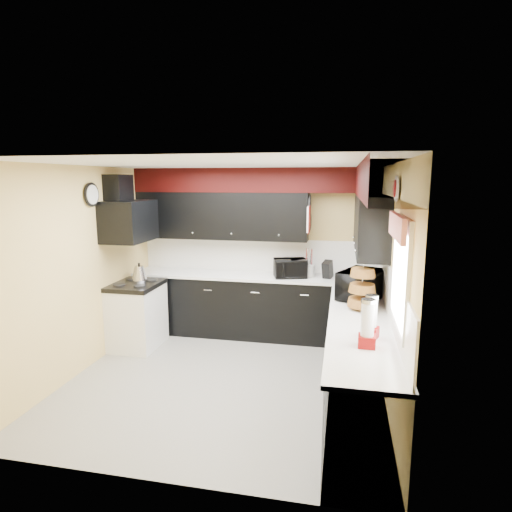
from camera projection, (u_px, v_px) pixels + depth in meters
The scene contains 35 objects.
ground at pixel (226, 379), 5.07m from camera, with size 3.60×3.60×0.00m, color gray.
wall_back at pixel (257, 251), 6.59m from camera, with size 3.60×0.06×2.50m, color #E0C666.
wall_right at pixel (390, 284), 4.49m from camera, with size 0.06×3.60×2.50m, color #E0C666.
wall_left at pixel (83, 270), 5.20m from camera, with size 0.06×3.60×2.50m, color #E0C666.
ceiling at pixel (224, 164), 4.63m from camera, with size 3.60×3.60×0.06m, color white.
cab_back at pixel (253, 306), 6.44m from camera, with size 3.60×0.60×0.90m, color black.
cab_right at pixel (358, 365), 4.40m from camera, with size 0.60×3.00×0.90m, color black.
counter_back at pixel (253, 276), 6.35m from camera, with size 3.62×0.64×0.04m, color white.
counter_right at pixel (360, 321), 4.32m from camera, with size 0.64×3.02×0.04m, color white.
splash_back at pixel (256, 255), 6.59m from camera, with size 3.60×0.02×0.50m, color white.
splash_right at pixel (389, 289), 4.51m from camera, with size 0.02×3.60×0.50m, color white.
upper_back at pixel (222, 216), 6.42m from camera, with size 2.60×0.35×0.70m, color black.
upper_right at pixel (370, 223), 5.30m from camera, with size 0.35×1.80×0.70m, color black.
soffit_back at pixel (254, 180), 6.22m from camera, with size 3.60×0.36×0.35m, color black.
soffit_right at pixel (379, 180), 4.17m from camera, with size 0.36×3.24×0.35m, color black.
stove at pixel (137, 317), 6.01m from camera, with size 0.60×0.75×0.86m, color white.
cooktop at pixel (136, 285), 5.93m from camera, with size 0.62×0.77×0.06m, color black.
hood at pixel (129, 221), 5.78m from camera, with size 0.50×0.78×0.55m, color black.
hood_duct at pixel (119, 190), 5.74m from camera, with size 0.24×0.40×0.40m, color black.
window at pixel (401, 274), 3.58m from camera, with size 0.03×0.86×0.96m, color white, non-canonical shape.
valance at pixel (397, 227), 3.52m from camera, with size 0.04×0.88×0.20m, color red.
pan_top at pixel (310, 203), 6.05m from camera, with size 0.03×0.22×0.40m, color black, non-canonical shape.
pan_mid at pixel (309, 222), 5.97m from camera, with size 0.03×0.28×0.46m, color black, non-canonical shape.
pan_low at pixel (310, 222), 6.23m from camera, with size 0.03×0.24×0.42m, color black, non-canonical shape.
cut_board at pixel (309, 219), 5.84m from camera, with size 0.03×0.26×0.35m, color white.
baskets at pixel (362, 288), 4.61m from camera, with size 0.27×0.27×0.50m, color brown, non-canonical shape.
clock at pixel (91, 195), 5.28m from camera, with size 0.03×0.30×0.30m, color black, non-canonical shape.
deco_plate at pixel (396, 188), 3.99m from camera, with size 0.03×0.24×0.24m, color white, non-canonical shape.
toaster_oven at pixel (290, 268), 6.17m from camera, with size 0.46×0.38×0.26m, color black.
microwave at pixel (362, 285), 5.05m from camera, with size 0.61×0.41×0.34m, color black.
utensil_crock at pixel (309, 271), 6.20m from camera, with size 0.17×0.17×0.18m, color silver.
knife_block at pixel (328, 270), 6.10m from camera, with size 0.11×0.16×0.25m, color black.
kettle at pixel (139, 273), 6.11m from camera, with size 0.22×0.22×0.20m, color #A5A5AA, non-canonical shape.
dispenser_a at pixel (367, 325), 3.57m from camera, with size 0.14×0.14×0.39m, color #5D0402, non-canonical shape.
dispenser_b at pixel (371, 319), 3.78m from camera, with size 0.13×0.13×0.36m, color #651308, non-canonical shape.
Camera 1 is at (1.29, -4.57, 2.33)m, focal length 30.00 mm.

